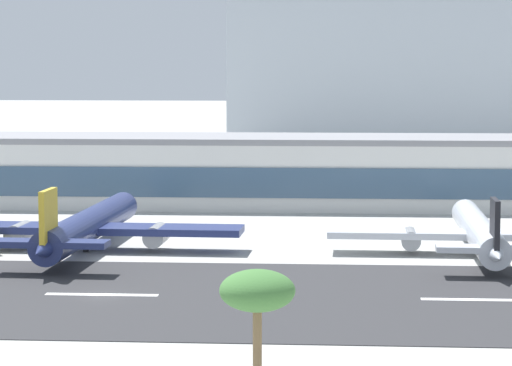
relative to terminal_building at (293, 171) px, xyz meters
The scene contains 9 objects.
ground_plane 83.78m from the terminal_building, 101.63° to the right, with size 1400.00×1400.00×0.00m, color #A8A8A3.
runway_strip 83.29m from the terminal_building, 101.70° to the right, with size 800.00×41.25×0.08m, color #2D2D30.
runway_centreline_dash_4 83.33m from the terminal_building, 101.84° to the right, with size 12.00×1.20×0.01m, color white.
runway_centreline_dash_5 84.57m from the terminal_building, 74.64° to the right, with size 12.00×1.20×0.01m, color white.
terminal_building is the anchor object (origin of this frame).
distant_hotel_block 133.92m from the terminal_building, 74.39° to the left, with size 114.93×37.89×49.49m, color #A8B2BC.
airliner_gold_tail_gate_0 58.01m from the terminal_building, 115.53° to the right, with size 40.90×47.62×9.94m.
airliner_black_tail_gate_1 58.40m from the terminal_building, 63.70° to the right, with size 38.92×43.42×9.06m.
palm_tree_1 133.44m from the terminal_building, 88.74° to the right, with size 4.52×4.52×12.08m.
Camera 1 is at (24.39, -119.31, 24.02)m, focal length 82.01 mm.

